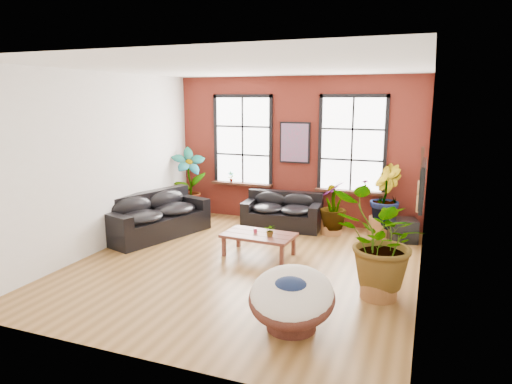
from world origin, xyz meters
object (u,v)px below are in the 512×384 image
at_px(sofa_left, 155,217).
at_px(papasan_chair, 292,297).
at_px(coffee_table, 259,236).
at_px(sofa_back, 283,212).

distance_m(sofa_left, papasan_chair, 4.97).
bearing_deg(coffee_table, sofa_back, 98.47).
relative_size(sofa_left, coffee_table, 1.82).
distance_m(sofa_left, coffee_table, 2.64).
relative_size(sofa_back, coffee_table, 1.32).
bearing_deg(sofa_left, papasan_chair, -108.07).
xyz_separation_m(sofa_left, papasan_chair, (4.01, -2.93, 0.02)).
distance_m(sofa_back, papasan_chair, 4.82).
bearing_deg(sofa_left, sofa_back, -38.38).
height_order(sofa_left, coffee_table, sofa_left).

